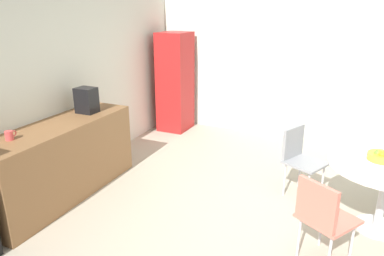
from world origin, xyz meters
TOP-DOWN VIEW (x-y plane):
  - ground_plane at (0.00, 0.00)m, footprint 6.00×6.00m
  - wall_back at (0.00, 3.00)m, footprint 6.00×0.10m
  - wall_side_right at (3.00, 0.00)m, footprint 0.10×6.00m
  - counter_block at (-0.26, 2.65)m, footprint 2.02×0.60m
  - locker_cabinet at (2.55, 2.55)m, footprint 0.60×0.50m
  - chair_coral at (-0.31, -0.27)m, footprint 0.58×0.58m
  - chair_gray at (0.94, 0.10)m, footprint 0.56×0.56m
  - fruit_bowl at (0.60, -0.72)m, footprint 0.26×0.26m
  - mug_white at (-0.82, 2.71)m, footprint 0.13×0.08m
  - coffee_maker at (0.28, 2.65)m, footprint 0.20×0.24m

SIDE VIEW (x-z plane):
  - ground_plane at x=0.00m, z-range 0.00..0.00m
  - counter_block at x=-0.26m, z-range 0.00..0.90m
  - chair_coral at x=-0.31m, z-range 0.11..0.94m
  - chair_gray at x=0.94m, z-range 0.11..0.94m
  - fruit_bowl at x=0.60m, z-range 0.71..0.82m
  - locker_cabinet at x=2.55m, z-range 0.00..1.76m
  - mug_white at x=-0.82m, z-range 0.90..1.00m
  - coffee_maker at x=0.28m, z-range 0.90..1.22m
  - wall_back at x=0.00m, z-range 0.00..2.60m
  - wall_side_right at x=3.00m, z-range 0.00..2.60m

